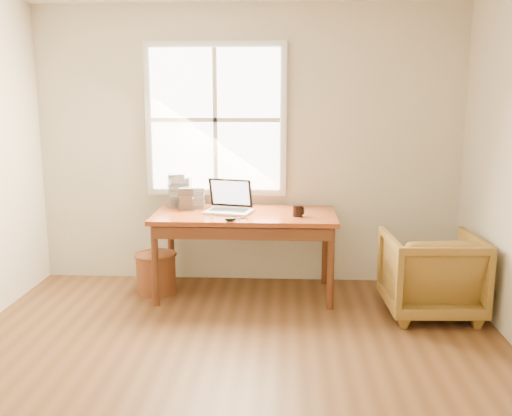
{
  "coord_description": "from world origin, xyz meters",
  "views": [
    {
      "loc": [
        0.35,
        -3.13,
        1.76
      ],
      "look_at": [
        0.11,
        1.65,
        0.83
      ],
      "focal_mm": 40.0,
      "sensor_mm": 36.0,
      "label": 1
    }
  ],
  "objects": [
    {
      "name": "coffee_mug",
      "position": [
        0.46,
        1.68,
        0.8
      ],
      "size": [
        0.09,
        0.09,
        0.1
      ],
      "primitive_type": "cylinder",
      "rotation": [
        0.0,
        0.0,
        -0.08
      ],
      "color": "black",
      "rests_on": "desk"
    },
    {
      "name": "cd_stack_a",
      "position": [
        -0.61,
        2.14,
        0.88
      ],
      "size": [
        0.14,
        0.13,
        0.27
      ],
      "primitive_type": "cube",
      "rotation": [
        0.0,
        0.0,
        -0.06
      ],
      "color": "silver",
      "rests_on": "desk"
    },
    {
      "name": "wicker_stool",
      "position": [
        -0.81,
        1.8,
        0.18
      ],
      "size": [
        0.44,
        0.44,
        0.36
      ],
      "primitive_type": "cylinder",
      "rotation": [
        0.0,
        0.0,
        0.29
      ],
      "color": "brown",
      "rests_on": "room_shell"
    },
    {
      "name": "laptop",
      "position": [
        -0.14,
        1.79,
        0.91
      ],
      "size": [
        0.51,
        0.53,
        0.31
      ],
      "primitive_type": null,
      "rotation": [
        0.0,
        0.0,
        -0.24
      ],
      "color": "#B2B6BA",
      "rests_on": "desk"
    },
    {
      "name": "mouse",
      "position": [
        -0.09,
        1.46,
        0.77
      ],
      "size": [
        0.12,
        0.09,
        0.03
      ],
      "primitive_type": "ellipsoid",
      "rotation": [
        0.0,
        0.0,
        0.33
      ],
      "color": "black",
      "rests_on": "desk"
    },
    {
      "name": "cd_stack_d",
      "position": [
        -0.47,
        2.04,
        0.85
      ],
      "size": [
        0.17,
        0.16,
        0.19
      ],
      "primitive_type": "cube",
      "rotation": [
        0.0,
        0.0,
        0.16
      ],
      "color": "silver",
      "rests_on": "desk"
    },
    {
      "name": "armchair",
      "position": [
        1.55,
        1.39,
        0.34
      ],
      "size": [
        0.76,
        0.78,
        0.69
      ],
      "primitive_type": "imported",
      "rotation": [
        0.0,
        0.0,
        3.18
      ],
      "color": "olive",
      "rests_on": "room_shell"
    },
    {
      "name": "desk",
      "position": [
        0.0,
        1.8,
        0.73
      ],
      "size": [
        1.6,
        0.8,
        0.04
      ],
      "primitive_type": "cube",
      "color": "brown",
      "rests_on": "room_shell"
    },
    {
      "name": "cd_stack_c",
      "position": [
        -0.66,
        2.05,
        0.91
      ],
      "size": [
        0.17,
        0.16,
        0.31
      ],
      "primitive_type": "cube",
      "rotation": [
        0.0,
        0.0,
        0.37
      ],
      "color": "#9B99A6",
      "rests_on": "desk"
    },
    {
      "name": "cd_stack_b",
      "position": [
        -0.55,
        1.92,
        0.85
      ],
      "size": [
        0.15,
        0.14,
        0.2
      ],
      "primitive_type": "cube",
      "rotation": [
        0.0,
        0.0,
        0.25
      ],
      "color": "#27272C",
      "rests_on": "desk"
    },
    {
      "name": "room_shell",
      "position": [
        -0.02,
        0.16,
        1.32
      ],
      "size": [
        4.04,
        4.54,
        2.64
      ],
      "color": "brown",
      "rests_on": "ground"
    }
  ]
}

